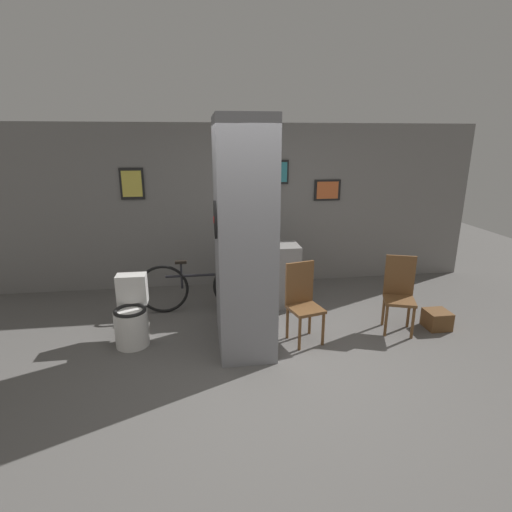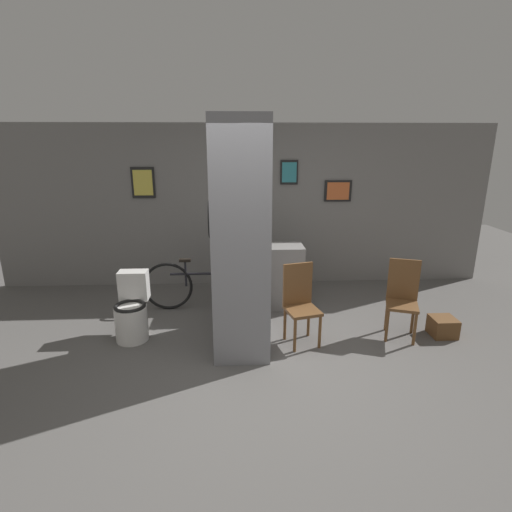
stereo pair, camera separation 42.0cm
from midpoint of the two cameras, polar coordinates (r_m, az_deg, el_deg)
The scene contains 11 objects.
ground_plane at distance 4.49m, azimuth 2.29°, elevation -15.37°, with size 14.00×14.00×0.00m, color #5B5956.
wall_back at distance 6.52m, azimuth 0.31°, elevation 7.08°, with size 8.00×0.09×2.60m.
pillar_center at distance 4.50m, azimuth 0.39°, elevation 2.77°, with size 0.64×1.14×2.60m.
counter_shelf at distance 5.75m, azimuth 3.25°, elevation -2.97°, with size 1.11×0.44×0.91m.
toilet at distance 5.07m, azimuth -15.03°, elevation -7.77°, with size 0.39×0.55×0.80m.
chair_near_pillar at distance 4.80m, azimuth 8.85°, elevation -6.48°, with size 0.45×0.45×0.96m.
chair_by_doorway at distance 5.28m, azimuth 22.35°, elevation -5.40°, with size 0.47×0.47×0.96m.
bicycle at distance 5.71m, azimuth -5.26°, elevation -4.14°, with size 1.74×0.42×0.75m.
bottle_tall at distance 5.49m, azimuth 1.59°, elevation 2.27°, with size 0.09×0.09×0.30m.
bottle_short at distance 5.54m, azimuth 0.30°, elevation 2.10°, with size 0.07×0.07×0.22m.
floor_crate at distance 5.63m, azimuth 27.12°, elevation -9.01°, with size 0.29×0.29×0.23m.
Camera 2 is at (-0.16, -3.81, 2.36)m, focal length 28.00 mm.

